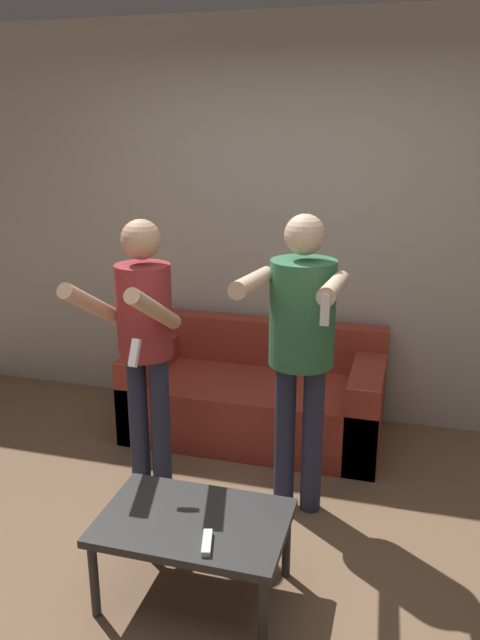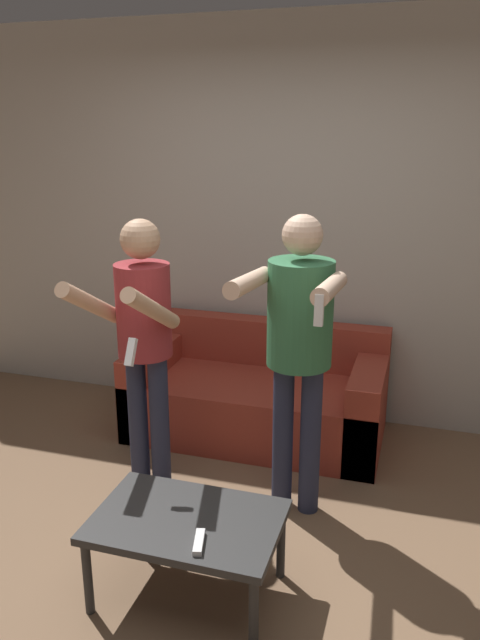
{
  "view_description": "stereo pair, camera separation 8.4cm",
  "coord_description": "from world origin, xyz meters",
  "views": [
    {
      "loc": [
        0.77,
        -2.23,
        2.0
      ],
      "look_at": [
        -0.16,
        1.1,
        0.93
      ],
      "focal_mm": 35.0,
      "sensor_mm": 36.0,
      "label": 1
    },
    {
      "loc": [
        0.85,
        -2.21,
        2.0
      ],
      "look_at": [
        -0.16,
        1.1,
        0.93
      ],
      "focal_mm": 35.0,
      "sensor_mm": 36.0,
      "label": 2
    }
  ],
  "objects": [
    {
      "name": "ground_plane",
      "position": [
        0.0,
        0.0,
        0.0
      ],
      "size": [
        14.0,
        14.0,
        0.0
      ],
      "primitive_type": "plane",
      "color": "brown"
    },
    {
      "name": "person_standing_left",
      "position": [
        -0.59,
        0.7,
        0.95
      ],
      "size": [
        0.42,
        0.69,
        1.55
      ],
      "color": "#282D47",
      "rests_on": "ground_plane"
    },
    {
      "name": "remote_on_table",
      "position": [
        0.07,
        -0.23,
        0.4
      ],
      "size": [
        0.07,
        0.15,
        0.02
      ],
      "color": "white",
      "rests_on": "coffee_table"
    },
    {
      "name": "couch",
      "position": [
        -0.16,
        1.51,
        0.26
      ],
      "size": [
        1.66,
        0.81,
        0.72
      ],
      "color": "#9E3828",
      "rests_on": "ground_plane"
    },
    {
      "name": "person_standing_right",
      "position": [
        0.26,
        0.7,
        1.01
      ],
      "size": [
        0.45,
        0.73,
        1.6
      ],
      "color": "#282D47",
      "rests_on": "ground_plane"
    },
    {
      "name": "wall_back",
      "position": [
        0.0,
        1.95,
        1.35
      ],
      "size": [
        6.4,
        0.06,
        2.7
      ],
      "color": "#B7B2A8",
      "rests_on": "ground_plane"
    },
    {
      "name": "coffee_table",
      "position": [
        -0.05,
        -0.07,
        0.35
      ],
      "size": [
        0.81,
        0.54,
        0.39
      ],
      "color": "#2D2D2D",
      "rests_on": "ground_plane"
    }
  ]
}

